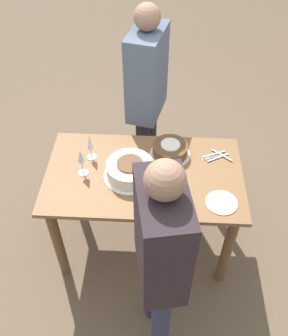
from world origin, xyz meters
TOP-DOWN VIEW (x-y plane):
  - ground_plane at (0.00, 0.00)m, footprint 12.00×12.00m
  - dining_table at (0.00, 0.00)m, footprint 1.30×0.75m
  - cake_center_white at (0.09, 0.02)m, footprint 0.35×0.35m
  - cake_front_chocolate at (-0.17, -0.19)m, footprint 0.28×0.28m
  - wine_glass_near at (0.40, 0.02)m, footprint 0.07×0.07m
  - wine_glass_far at (0.36, -0.13)m, footprint 0.07×0.07m
  - dessert_plate_left at (-0.49, 0.22)m, footprint 0.20×0.20m
  - fork_pile at (-0.49, -0.19)m, footprint 0.21×0.13m
  - person_cutting at (0.01, -0.67)m, footprint 0.31×0.44m
  - person_watching at (-0.12, 0.70)m, footprint 0.29×0.43m

SIDE VIEW (x-z plane):
  - ground_plane at x=0.00m, z-range 0.00..0.00m
  - dining_table at x=0.00m, z-range 0.24..1.01m
  - dessert_plate_left at x=-0.49m, z-range 0.77..0.78m
  - fork_pile at x=-0.49m, z-range 0.77..0.79m
  - cake_front_chocolate at x=-0.17m, z-range 0.77..0.86m
  - cake_center_white at x=0.09m, z-range 0.77..0.88m
  - wine_glass_far at x=0.36m, z-range 0.80..0.99m
  - wine_glass_near at x=0.40m, z-range 0.81..1.01m
  - person_watching at x=-0.12m, z-range 0.16..1.72m
  - person_cutting at x=0.01m, z-range 0.16..1.77m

